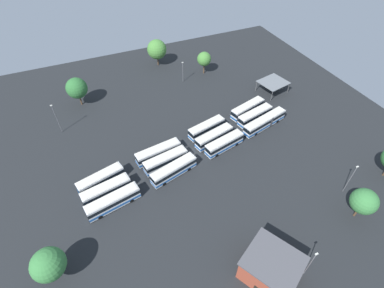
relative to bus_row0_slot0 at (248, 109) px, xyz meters
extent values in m
plane|color=black|center=(22.07, 8.35, -1.85)|extent=(124.76, 124.76, 0.00)
cube|color=silver|center=(-0.01, 0.00, -0.02)|extent=(11.89, 5.52, 3.05)
cube|color=beige|center=(-0.01, 0.00, 1.57)|extent=(11.38, 5.21, 0.14)
cube|color=black|center=(-0.01, 0.00, 0.47)|extent=(11.95, 5.58, 0.98)
cube|color=#1E56A8|center=(-0.01, 0.00, -0.88)|extent=(11.95, 5.58, 0.61)
cube|color=black|center=(5.61, 1.54, 0.57)|extent=(0.61, 2.03, 1.12)
cylinder|color=black|center=(3.16, 2.08, -1.35)|extent=(1.04, 0.55, 1.00)
cylinder|color=black|center=(3.78, -0.18, -1.35)|extent=(1.04, 0.55, 1.00)
cylinder|color=black|center=(-3.79, 0.18, -1.35)|extent=(1.04, 0.55, 1.00)
cylinder|color=black|center=(-3.17, -2.08, -1.35)|extent=(1.04, 0.55, 1.00)
cube|color=silver|center=(-0.27, 3.63, -0.02)|extent=(11.71, 4.99, 3.05)
cube|color=beige|center=(-0.27, 3.63, 1.57)|extent=(11.22, 4.69, 0.14)
cube|color=black|center=(-0.27, 3.63, 0.47)|extent=(11.78, 5.04, 0.98)
cube|color=#1E56A8|center=(-0.27, 3.63, -0.88)|extent=(11.78, 5.04, 0.61)
cube|color=black|center=(5.32, 4.89, 0.57)|extent=(0.52, 2.05, 1.12)
cylinder|color=black|center=(2.93, 5.55, -1.35)|extent=(1.04, 0.51, 1.00)
cylinder|color=black|center=(3.45, 3.27, -1.35)|extent=(1.04, 0.51, 1.00)
cylinder|color=black|center=(-3.98, 4.00, -1.35)|extent=(1.04, 0.51, 1.00)
cylinder|color=black|center=(-3.47, 1.71, -1.35)|extent=(1.04, 0.51, 1.00)
cube|color=silver|center=(-1.19, 7.21, -0.02)|extent=(14.74, 5.94, 3.05)
cube|color=beige|center=(-1.19, 7.21, 1.57)|extent=(14.12, 5.60, 0.14)
cube|color=black|center=(-1.19, 7.21, 0.47)|extent=(14.82, 5.99, 0.98)
cube|color=#1E56A8|center=(-1.19, 7.21, -0.88)|extent=(14.82, 5.99, 0.61)
cube|color=black|center=(5.89, 8.94, 0.57)|extent=(0.56, 2.04, 1.12)
cube|color=#47474C|center=(-2.74, 6.83, -0.02)|extent=(1.49, 2.74, 2.93)
cylinder|color=black|center=(2.91, 9.42, -1.35)|extent=(1.04, 0.53, 1.00)
cylinder|color=black|center=(3.47, 7.14, -1.35)|extent=(1.04, 0.53, 1.00)
cylinder|color=black|center=(-5.85, 7.27, -1.35)|extent=(1.04, 0.53, 1.00)
cylinder|color=black|center=(-5.29, 5.00, -1.35)|extent=(1.04, 0.53, 1.00)
cube|color=silver|center=(15.06, 2.97, -0.02)|extent=(11.26, 4.94, 3.05)
cube|color=beige|center=(15.06, 2.97, 1.57)|extent=(10.79, 4.64, 0.14)
cube|color=black|center=(15.06, 2.97, 0.47)|extent=(11.32, 4.99, 0.98)
cube|color=#1E56A8|center=(15.06, 2.97, -0.88)|extent=(11.32, 4.99, 0.61)
cube|color=black|center=(20.41, 4.20, 0.57)|extent=(0.53, 2.05, 1.12)
cylinder|color=black|center=(18.11, 4.87, -1.35)|extent=(1.04, 0.52, 1.00)
cylinder|color=black|center=(18.63, 2.59, -1.35)|extent=(1.04, 0.52, 1.00)
cylinder|color=black|center=(11.48, 3.35, -1.35)|extent=(1.04, 0.52, 1.00)
cylinder|color=black|center=(12.01, 1.07, -1.35)|extent=(1.04, 0.52, 1.00)
cube|color=silver|center=(14.76, 7.00, -0.02)|extent=(11.44, 5.03, 3.05)
cube|color=beige|center=(14.76, 7.00, 1.57)|extent=(10.96, 4.73, 0.14)
cube|color=black|center=(14.76, 7.00, 0.47)|extent=(11.50, 5.08, 0.98)
cube|color=#1E56A8|center=(14.76, 7.00, -0.88)|extent=(11.50, 5.08, 0.61)
cube|color=black|center=(20.20, 8.28, 0.57)|extent=(0.54, 2.05, 1.12)
cylinder|color=black|center=(17.86, 8.93, -1.35)|extent=(1.04, 0.52, 1.00)
cylinder|color=black|center=(18.39, 6.65, -1.35)|extent=(1.04, 0.52, 1.00)
cylinder|color=black|center=(11.13, 7.35, -1.35)|extent=(1.04, 0.52, 1.00)
cylinder|color=black|center=(11.66, 5.07, -1.35)|extent=(1.04, 0.52, 1.00)
cube|color=silver|center=(13.47, 10.37, -0.02)|extent=(11.40, 4.83, 3.05)
cube|color=beige|center=(13.47, 10.37, 1.57)|extent=(10.92, 4.53, 0.14)
cube|color=black|center=(13.47, 10.37, 0.47)|extent=(11.46, 4.88, 0.98)
cube|color=#1E56A8|center=(13.47, 10.37, -0.88)|extent=(11.46, 4.88, 0.61)
cube|color=black|center=(18.91, 11.54, 0.57)|extent=(0.50, 2.05, 1.12)
cylinder|color=black|center=(16.59, 12.24, -1.35)|extent=(1.04, 0.50, 1.00)
cylinder|color=black|center=(17.08, 9.95, -1.35)|extent=(1.04, 0.50, 1.00)
cylinder|color=black|center=(9.85, 10.79, -1.35)|extent=(1.04, 0.50, 1.00)
cylinder|color=black|center=(10.35, 8.50, -1.35)|extent=(1.04, 0.50, 1.00)
cube|color=silver|center=(30.36, 6.45, -0.02)|extent=(12.01, 4.12, 3.05)
cube|color=beige|center=(30.36, 6.45, 1.57)|extent=(11.52, 3.86, 0.14)
cube|color=black|center=(30.36, 6.45, 0.47)|extent=(12.07, 4.17, 0.98)
cube|color=#1E56A8|center=(30.36, 6.45, -0.88)|extent=(12.07, 4.17, 0.61)
cube|color=black|center=(36.20, 7.25, 0.57)|extent=(0.34, 2.08, 1.12)
cylinder|color=black|center=(33.82, 8.11, -1.35)|extent=(1.03, 0.43, 1.00)
cylinder|color=black|center=(34.14, 5.78, -1.35)|extent=(1.03, 0.43, 1.00)
cylinder|color=black|center=(26.58, 7.11, -1.35)|extent=(1.03, 0.43, 1.00)
cylinder|color=black|center=(26.90, 4.79, -1.35)|extent=(1.03, 0.43, 1.00)
cube|color=silver|center=(29.61, 9.82, -0.02)|extent=(11.53, 4.31, 3.05)
cube|color=beige|center=(29.61, 9.82, 1.57)|extent=(11.05, 4.04, 0.14)
cube|color=black|center=(29.61, 9.82, 0.47)|extent=(11.59, 4.36, 0.98)
cube|color=#1E56A8|center=(29.61, 9.82, -0.88)|extent=(11.59, 4.36, 0.61)
cube|color=black|center=(35.18, 10.72, 0.57)|extent=(0.39, 2.07, 1.12)
cylinder|color=black|center=(32.87, 11.54, -1.35)|extent=(1.04, 0.46, 1.00)
cylinder|color=black|center=(33.24, 9.22, -1.35)|extent=(1.04, 0.46, 1.00)
cylinder|color=black|center=(25.97, 10.42, -1.35)|extent=(1.04, 0.46, 1.00)
cylinder|color=black|center=(26.35, 8.11, -1.35)|extent=(1.04, 0.46, 1.00)
cube|color=silver|center=(28.87, 13.48, -0.02)|extent=(12.16, 5.41, 3.05)
cube|color=beige|center=(28.87, 13.48, 1.57)|extent=(11.65, 5.09, 0.14)
cube|color=black|center=(28.87, 13.48, 0.47)|extent=(12.23, 5.46, 0.98)
cube|color=#1E56A8|center=(28.87, 13.48, -0.88)|extent=(12.23, 5.46, 0.61)
cube|color=black|center=(34.64, 14.95, 0.57)|extent=(0.57, 2.04, 1.12)
cylinder|color=black|center=(32.15, 15.53, -1.35)|extent=(1.04, 0.54, 1.00)
cylinder|color=black|center=(32.73, 13.26, -1.35)|extent=(1.04, 0.54, 1.00)
cylinder|color=black|center=(25.00, 13.70, -1.35)|extent=(1.04, 0.54, 1.00)
cylinder|color=black|center=(25.58, 11.43, -1.35)|extent=(1.04, 0.54, 1.00)
cube|color=silver|center=(45.45, 9.38, -0.02)|extent=(11.23, 5.16, 3.05)
cube|color=beige|center=(45.45, 9.38, 1.57)|extent=(10.75, 4.86, 0.14)
cube|color=black|center=(45.45, 9.38, 0.47)|extent=(11.29, 5.21, 0.98)
cube|color=#1E56A8|center=(45.45, 9.38, -0.88)|extent=(11.29, 5.21, 0.61)
cube|color=black|center=(50.76, 10.74, 0.57)|extent=(0.57, 2.04, 1.12)
cylinder|color=black|center=(48.45, 11.36, -1.35)|extent=(1.04, 0.54, 1.00)
cylinder|color=black|center=(49.03, 9.09, -1.35)|extent=(1.04, 0.54, 1.00)
cylinder|color=black|center=(41.88, 9.68, -1.35)|extent=(1.04, 0.54, 1.00)
cylinder|color=black|center=(42.45, 7.41, -1.35)|extent=(1.04, 0.54, 1.00)
cube|color=silver|center=(44.94, 12.98, -0.02)|extent=(11.32, 4.41, 3.05)
cube|color=beige|center=(44.94, 12.98, 1.57)|extent=(10.85, 4.13, 0.14)
cube|color=black|center=(44.94, 12.98, 0.47)|extent=(11.38, 4.45, 0.98)
cube|color=#1E56A8|center=(44.94, 12.98, -0.88)|extent=(11.38, 4.45, 0.61)
cube|color=black|center=(50.39, 13.93, 0.57)|extent=(0.42, 2.07, 1.12)
cylinder|color=black|center=(48.11, 14.73, -1.35)|extent=(1.04, 0.47, 1.00)
cylinder|color=black|center=(48.51, 12.42, -1.35)|extent=(1.04, 0.47, 1.00)
cylinder|color=black|center=(41.36, 13.55, -1.35)|extent=(1.04, 0.47, 1.00)
cylinder|color=black|center=(41.76, 11.24, -1.35)|extent=(1.04, 0.47, 1.00)
cube|color=silver|center=(44.19, 16.54, -0.02)|extent=(12.18, 4.72, 3.05)
cube|color=beige|center=(44.19, 16.54, 1.57)|extent=(11.68, 4.43, 0.14)
cube|color=black|center=(44.19, 16.54, 0.47)|extent=(12.25, 4.77, 0.98)
cube|color=#1E56A8|center=(44.19, 16.54, -0.88)|extent=(12.25, 4.77, 0.61)
cube|color=black|center=(50.06, 17.65, 0.57)|extent=(0.45, 2.06, 1.12)
cylinder|color=black|center=(47.61, 18.38, -1.35)|extent=(1.04, 0.48, 1.00)
cylinder|color=black|center=(48.04, 16.08, -1.35)|extent=(1.04, 0.48, 1.00)
cylinder|color=black|center=(40.35, 17.00, -1.35)|extent=(1.04, 0.48, 1.00)
cylinder|color=black|center=(40.78, 14.70, -1.35)|extent=(1.04, 0.48, 1.00)
cube|color=#99422D|center=(21.49, 42.65, 0.92)|extent=(11.50, 11.81, 5.53)
cube|color=#4C4C51|center=(21.49, 42.65, 3.86)|extent=(12.19, 12.52, 0.36)
cube|color=slate|center=(-13.60, -6.75, 1.82)|extent=(9.75, 9.04, 0.20)
cylinder|color=#59595B|center=(-10.47, -2.58, -0.06)|extent=(0.20, 0.20, 3.57)
cylinder|color=#59595B|center=(-9.08, -9.34, -0.06)|extent=(0.20, 0.20, 3.57)
cylinder|color=#59595B|center=(-18.11, -4.16, -0.06)|extent=(0.20, 0.20, 3.57)
cylinder|color=#59595B|center=(-16.72, -10.91, -0.06)|extent=(0.20, 0.20, 3.57)
cylinder|color=slate|center=(52.22, -13.93, 2.68)|extent=(0.16, 0.16, 9.05)
cube|color=silver|center=(52.22, -13.93, 7.38)|extent=(0.56, 0.28, 0.20)
cylinder|color=slate|center=(10.95, -24.23, 1.71)|extent=(0.16, 0.16, 7.12)
cube|color=silver|center=(10.95, -24.23, 5.45)|extent=(0.56, 0.28, 0.20)
cylinder|color=slate|center=(15.30, 45.15, 2.07)|extent=(0.16, 0.16, 7.84)
cube|color=silver|center=(15.30, 45.15, 6.17)|extent=(0.56, 0.28, 0.20)
cylinder|color=slate|center=(-5.24, 33.77, 2.38)|extent=(0.16, 0.16, 8.44)
cube|color=silver|center=(-5.24, 33.77, 6.78)|extent=(0.56, 0.28, 0.20)
cylinder|color=brown|center=(15.09, -38.59, -0.21)|extent=(0.44, 0.44, 3.26)
sphere|color=#478438|center=(15.09, -38.59, 4.37)|extent=(6.95, 6.95, 6.95)
cylinder|color=brown|center=(1.92, -26.45, -0.10)|extent=(0.44, 0.44, 3.50)
sphere|color=#478438|center=(1.92, -26.45, 3.72)|extent=(4.87, 4.87, 4.87)
cylinder|color=brown|center=(45.12, -24.95, -0.19)|extent=(0.44, 0.44, 3.31)
sphere|color=#2D6B33|center=(45.12, -24.95, 4.14)|extent=(6.31, 6.31, 6.31)
cylinder|color=brown|center=(-2.71, 39.67, -0.36)|extent=(0.44, 0.44, 2.96)
sphere|color=#387A3D|center=(-2.71, 39.67, 3.45)|extent=(5.48, 5.48, 5.48)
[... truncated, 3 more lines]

